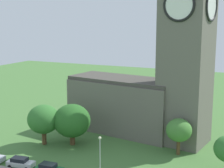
{
  "coord_description": "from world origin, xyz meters",
  "views": [
    {
      "loc": [
        23.29,
        -41.36,
        23.15
      ],
      "look_at": [
        0.09,
        9.08,
        12.69
      ],
      "focal_mm": 55.89,
      "sensor_mm": 36.0,
      "label": 1
    }
  ],
  "objects_px": {
    "tree_riverside_west": "(72,121)",
    "tree_churchyard": "(179,130)",
    "streetlamp_west_mid": "(100,149)",
    "tree_by_tower": "(44,119)",
    "church": "(154,75)",
    "car_white": "(20,163)"
  },
  "relations": [
    {
      "from": "car_white",
      "to": "streetlamp_west_mid",
      "type": "distance_m",
      "value": 13.41
    },
    {
      "from": "car_white",
      "to": "tree_by_tower",
      "type": "height_order",
      "value": "tree_by_tower"
    },
    {
      "from": "car_white",
      "to": "tree_by_tower",
      "type": "distance_m",
      "value": 11.31
    },
    {
      "from": "car_white",
      "to": "church",
      "type": "bearing_deg",
      "value": 57.92
    },
    {
      "from": "tree_churchyard",
      "to": "tree_by_tower",
      "type": "bearing_deg",
      "value": -167.13
    },
    {
      "from": "streetlamp_west_mid",
      "to": "tree_riverside_west",
      "type": "height_order",
      "value": "tree_riverside_west"
    },
    {
      "from": "church",
      "to": "tree_riverside_west",
      "type": "bearing_deg",
      "value": -138.93
    },
    {
      "from": "car_white",
      "to": "tree_riverside_west",
      "type": "relative_size",
      "value": 0.59
    },
    {
      "from": "car_white",
      "to": "tree_riverside_west",
      "type": "xyz_separation_m",
      "value": [
        2.14,
        12.24,
        3.77
      ]
    },
    {
      "from": "church",
      "to": "tree_by_tower",
      "type": "height_order",
      "value": "church"
    },
    {
      "from": "tree_by_tower",
      "to": "tree_riverside_west",
      "type": "xyz_separation_m",
      "value": [
        4.89,
        2.02,
        -0.22
      ]
    },
    {
      "from": "tree_riverside_west",
      "to": "tree_churchyard",
      "type": "distance_m",
      "value": 19.44
    },
    {
      "from": "car_white",
      "to": "tree_churchyard",
      "type": "relative_size",
      "value": 0.72
    },
    {
      "from": "streetlamp_west_mid",
      "to": "tree_riverside_west",
      "type": "bearing_deg",
      "value": 137.82
    },
    {
      "from": "church",
      "to": "tree_churchyard",
      "type": "bearing_deg",
      "value": -45.92
    },
    {
      "from": "car_white",
      "to": "streetlamp_west_mid",
      "type": "relative_size",
      "value": 0.74
    },
    {
      "from": "streetlamp_west_mid",
      "to": "tree_riverside_west",
      "type": "distance_m",
      "value": 14.27
    },
    {
      "from": "streetlamp_west_mid",
      "to": "tree_by_tower",
      "type": "distance_m",
      "value": 17.22
    },
    {
      "from": "tree_riverside_west",
      "to": "tree_churchyard",
      "type": "xyz_separation_m",
      "value": [
        19.13,
        3.47,
        -0.25
      ]
    },
    {
      "from": "tree_riverside_west",
      "to": "car_white",
      "type": "bearing_deg",
      "value": -99.9
    },
    {
      "from": "tree_by_tower",
      "to": "tree_churchyard",
      "type": "distance_m",
      "value": 24.64
    },
    {
      "from": "church",
      "to": "car_white",
      "type": "relative_size",
      "value": 8.04
    }
  ]
}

